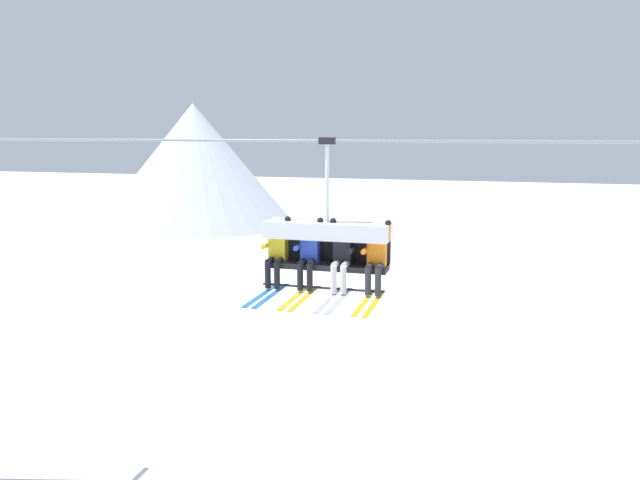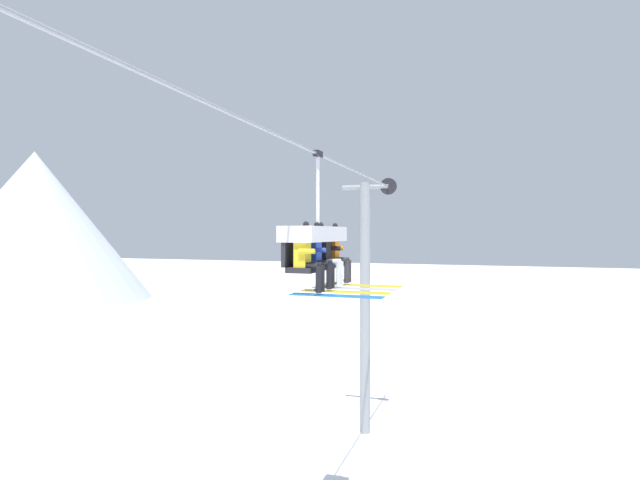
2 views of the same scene
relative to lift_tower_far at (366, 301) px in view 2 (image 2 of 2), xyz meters
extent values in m
cone|color=silver|center=(21.92, 39.61, 3.03)|extent=(22.35, 22.35, 15.11)
cylinder|color=gray|center=(0.00, 0.02, -0.23)|extent=(0.36, 0.36, 8.59)
cylinder|color=gray|center=(0.00, 0.02, 3.91)|extent=(0.16, 1.60, 0.16)
cylinder|color=black|center=(0.00, -0.78, 3.91)|extent=(0.08, 0.56, 0.56)
cylinder|color=gray|center=(-8.17, -0.78, 3.91)|extent=(18.34, 0.05, 0.05)
cube|color=#232328|center=(-7.32, -0.78, 1.68)|extent=(2.22, 0.48, 0.10)
cube|color=#232328|center=(-7.32, -0.50, 1.95)|extent=(2.22, 0.08, 0.45)
cube|color=silver|center=(-7.32, -0.72, 2.33)|extent=(2.26, 0.68, 0.30)
cylinder|color=black|center=(-7.32, -1.10, 1.35)|extent=(2.22, 0.04, 0.04)
cylinder|color=silver|center=(-7.32, -0.78, 3.17)|extent=(0.07, 0.07, 1.39)
cube|color=black|center=(-7.32, -0.78, 3.91)|extent=(0.28, 0.12, 0.12)
cube|color=yellow|center=(-8.24, -0.80, 1.99)|extent=(0.32, 0.22, 0.52)
sphere|color=maroon|center=(-8.24, -0.80, 2.34)|extent=(0.22, 0.22, 0.22)
ellipsoid|color=black|center=(-8.24, -0.90, 2.34)|extent=(0.17, 0.04, 0.08)
cylinder|color=black|center=(-8.32, -0.97, 1.77)|extent=(0.11, 0.34, 0.11)
cylinder|color=black|center=(-8.15, -0.97, 1.77)|extent=(0.11, 0.34, 0.11)
cylinder|color=black|center=(-8.32, -1.14, 1.53)|extent=(0.11, 0.11, 0.48)
cylinder|color=black|center=(-8.15, -1.14, 1.53)|extent=(0.11, 0.11, 0.48)
cube|color=#1E6BB2|center=(-8.32, -1.44, 1.24)|extent=(0.09, 1.70, 0.02)
cube|color=#1E6BB2|center=(-8.15, -1.44, 1.24)|extent=(0.09, 1.70, 0.02)
cylinder|color=yellow|center=(-8.42, -0.95, 2.03)|extent=(0.09, 0.30, 0.09)
cylinder|color=yellow|center=(-8.05, -0.80, 2.34)|extent=(0.09, 0.09, 0.30)
sphere|color=black|center=(-8.05, -0.80, 2.51)|extent=(0.11, 0.11, 0.11)
cube|color=#2847B7|center=(-7.62, -0.80, 1.99)|extent=(0.32, 0.22, 0.52)
sphere|color=black|center=(-7.62, -0.80, 2.34)|extent=(0.22, 0.22, 0.22)
ellipsoid|color=black|center=(-7.62, -0.90, 2.34)|extent=(0.17, 0.04, 0.08)
cylinder|color=black|center=(-7.71, -0.97, 1.77)|extent=(0.11, 0.34, 0.11)
cylinder|color=black|center=(-7.54, -0.97, 1.77)|extent=(0.11, 0.34, 0.11)
cylinder|color=black|center=(-7.71, -1.14, 1.53)|extent=(0.11, 0.11, 0.48)
cylinder|color=black|center=(-7.54, -1.14, 1.53)|extent=(0.11, 0.11, 0.48)
cube|color=gold|center=(-7.71, -1.44, 1.24)|extent=(0.09, 1.70, 0.02)
cube|color=gold|center=(-7.54, -1.44, 1.24)|extent=(0.09, 1.70, 0.02)
cylinder|color=#2847B7|center=(-7.81, -0.95, 2.03)|extent=(0.09, 0.30, 0.09)
cylinder|color=#2847B7|center=(-7.44, -0.80, 2.34)|extent=(0.09, 0.09, 0.30)
sphere|color=black|center=(-7.44, -0.80, 2.51)|extent=(0.11, 0.11, 0.11)
cube|color=black|center=(-7.01, -0.80, 1.99)|extent=(0.32, 0.22, 0.52)
sphere|color=silver|center=(-7.01, -0.80, 2.34)|extent=(0.22, 0.22, 0.22)
ellipsoid|color=black|center=(-7.01, -0.90, 2.34)|extent=(0.17, 0.04, 0.08)
cylinder|color=silver|center=(-7.10, -0.97, 1.77)|extent=(0.11, 0.34, 0.11)
cylinder|color=silver|center=(-6.92, -0.97, 1.77)|extent=(0.11, 0.34, 0.11)
cylinder|color=silver|center=(-7.10, -1.14, 1.53)|extent=(0.11, 0.11, 0.48)
cylinder|color=silver|center=(-6.92, -1.14, 1.53)|extent=(0.11, 0.11, 0.48)
cube|color=#B2B2BC|center=(-7.10, -1.44, 1.24)|extent=(0.09, 1.70, 0.02)
cube|color=#B2B2BC|center=(-6.92, -1.44, 1.24)|extent=(0.09, 1.70, 0.02)
cylinder|color=black|center=(-7.20, -0.80, 2.34)|extent=(0.09, 0.09, 0.30)
sphere|color=black|center=(-7.20, -0.80, 2.51)|extent=(0.11, 0.11, 0.11)
cylinder|color=black|center=(-6.82, -0.95, 2.03)|extent=(0.09, 0.30, 0.09)
cube|color=orange|center=(-6.40, -0.80, 1.99)|extent=(0.32, 0.22, 0.52)
sphere|color=#284C93|center=(-6.40, -0.80, 2.34)|extent=(0.22, 0.22, 0.22)
ellipsoid|color=black|center=(-6.40, -0.90, 2.34)|extent=(0.17, 0.04, 0.08)
cylinder|color=#2D2D33|center=(-6.49, -0.97, 1.77)|extent=(0.11, 0.34, 0.11)
cylinder|color=#2D2D33|center=(-6.31, -0.97, 1.77)|extent=(0.11, 0.34, 0.11)
cylinder|color=#2D2D33|center=(-6.49, -1.14, 1.53)|extent=(0.11, 0.11, 0.48)
cylinder|color=#2D2D33|center=(-6.31, -1.14, 1.53)|extent=(0.11, 0.11, 0.48)
cube|color=gold|center=(-6.49, -1.44, 1.24)|extent=(0.09, 1.70, 0.02)
cube|color=gold|center=(-6.31, -1.44, 1.24)|extent=(0.09, 1.70, 0.02)
cylinder|color=orange|center=(-6.59, -0.95, 2.03)|extent=(0.09, 0.30, 0.09)
cylinder|color=orange|center=(-6.21, -0.80, 2.34)|extent=(0.09, 0.09, 0.30)
sphere|color=black|center=(-6.21, -0.80, 2.51)|extent=(0.11, 0.11, 0.11)
camera|label=1|loc=(-4.48, -11.43, 4.08)|focal=35.00mm
camera|label=2|loc=(-16.66, -4.00, 2.35)|focal=28.00mm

